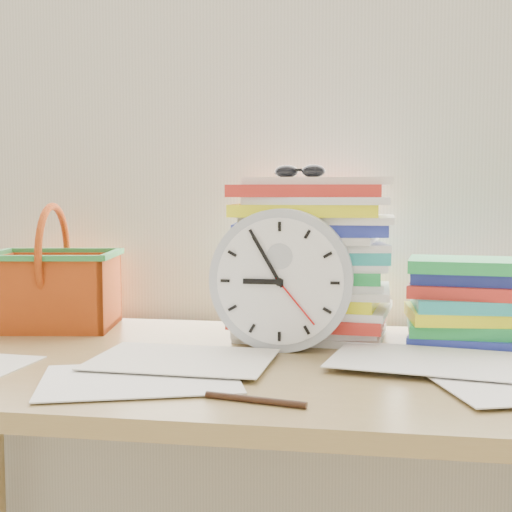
% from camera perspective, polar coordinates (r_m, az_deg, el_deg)
% --- Properties ---
extents(curtain, '(2.40, 0.01, 2.50)m').
position_cam_1_polar(curtain, '(1.61, 1.59, 14.46)').
color(curtain, beige).
rests_on(curtain, room_shell).
extents(desk, '(1.40, 0.70, 0.75)m').
position_cam_1_polar(desk, '(1.27, -0.85, -11.51)').
color(desk, olive).
rests_on(desk, ground).
extents(paper_stack, '(0.33, 0.27, 0.32)m').
position_cam_1_polar(paper_stack, '(1.42, 4.41, -0.14)').
color(paper_stack, white).
rests_on(paper_stack, desk).
extents(clock, '(0.26, 0.05, 0.26)m').
position_cam_1_polar(clock, '(1.29, 2.06, -1.92)').
color(clock, '#AEB4BC').
rests_on(clock, desk).
extents(sunglasses, '(0.14, 0.13, 0.03)m').
position_cam_1_polar(sunglasses, '(1.43, 3.52, 6.78)').
color(sunglasses, black).
rests_on(sunglasses, paper_stack).
extents(book_stack, '(0.28, 0.21, 0.16)m').
position_cam_1_polar(book_stack, '(1.41, 17.12, -3.50)').
color(book_stack, white).
rests_on(book_stack, desk).
extents(basket, '(0.29, 0.24, 0.26)m').
position_cam_1_polar(basket, '(1.57, -15.88, -0.87)').
color(basket, '#C24A13').
rests_on(basket, desk).
extents(pen, '(0.15, 0.04, 0.01)m').
position_cam_1_polar(pen, '(0.99, -0.06, -11.43)').
color(pen, black).
rests_on(pen, desk).
extents(scattered_papers, '(1.26, 0.42, 0.02)m').
position_cam_1_polar(scattered_papers, '(1.25, -0.86, -7.94)').
color(scattered_papers, white).
rests_on(scattered_papers, desk).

